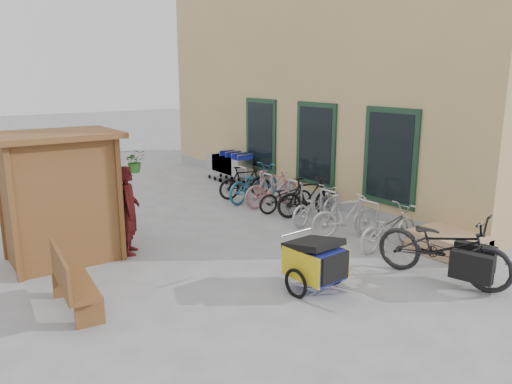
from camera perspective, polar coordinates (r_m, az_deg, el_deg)
ground at (r=9.32m, az=2.79°, el=-8.16°), size 80.00×80.00×0.00m
building at (r=16.38m, az=11.56°, el=13.34°), size 6.07×13.00×7.00m
kiosk at (r=9.71m, az=-22.09°, el=1.31°), size 2.49×1.65×2.40m
bike_rack at (r=12.33m, az=4.47°, el=-0.30°), size 0.05×5.35×0.86m
pallet_stack at (r=10.45m, az=20.90°, el=-5.42°), size 1.00×1.20×0.40m
bench at (r=7.84m, az=-20.46°, el=-9.48°), size 0.58×1.53×0.95m
shopping_carts at (r=16.06m, az=-3.12°, el=3.24°), size 0.58×1.96×1.04m
child_trailer at (r=8.11m, az=6.80°, el=-7.77°), size 0.94×1.56×0.91m
cargo_bike at (r=8.95m, az=20.71°, el=-5.94°), size 1.36×2.39×1.19m
person_kiosk at (r=9.87m, az=-14.33°, el=-2.05°), size 0.64×0.75×1.73m
bike_0 at (r=10.29m, az=14.92°, el=-3.94°), size 1.67×0.63×0.87m
bike_1 at (r=10.82m, az=10.23°, el=-2.64°), size 1.64×0.94×0.95m
bike_2 at (r=11.70m, az=6.87°, el=-1.58°), size 1.66×0.77×0.84m
bike_3 at (r=12.23m, az=5.98°, el=-0.55°), size 1.70×0.84×0.99m
bike_4 at (r=12.62m, az=3.42°, el=-0.51°), size 1.58×0.72×0.80m
bike_5 at (r=13.06m, az=1.82°, el=0.43°), size 1.68×0.56×1.00m
bike_6 at (r=13.65m, az=-0.25°, el=1.01°), size 2.01×1.07×1.00m
bike_7 at (r=13.97m, az=-1.29°, el=1.13°), size 1.59×0.72×0.92m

